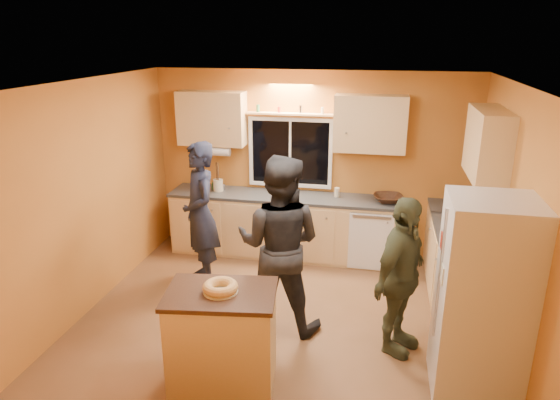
% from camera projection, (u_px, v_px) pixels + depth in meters
% --- Properties ---
extents(ground, '(4.50, 4.50, 0.00)m').
position_uv_depth(ground, '(284.00, 318.00, 5.65)').
color(ground, brown).
rests_on(ground, ground).
extents(room_shell, '(4.54, 4.04, 2.61)m').
position_uv_depth(room_shell, '(302.00, 171.00, 5.50)').
color(room_shell, '#C27B31').
rests_on(room_shell, ground).
extents(back_counter, '(4.23, 0.62, 0.90)m').
position_uv_depth(back_counter, '(308.00, 227.00, 7.08)').
color(back_counter, tan).
rests_on(back_counter, ground).
extents(right_counter, '(0.62, 1.84, 0.90)m').
position_uv_depth(right_counter, '(463.00, 278.00, 5.60)').
color(right_counter, tan).
rests_on(right_counter, ground).
extents(refrigerator, '(0.72, 0.70, 1.80)m').
position_uv_depth(refrigerator, '(482.00, 299.00, 4.26)').
color(refrigerator, silver).
rests_on(refrigerator, ground).
extents(island, '(1.04, 0.78, 0.93)m').
position_uv_depth(island, '(223.00, 337.00, 4.48)').
color(island, tan).
rests_on(island, ground).
extents(bundt_pastry, '(0.31, 0.31, 0.09)m').
position_uv_depth(bundt_pastry, '(220.00, 287.00, 4.32)').
color(bundt_pastry, tan).
rests_on(bundt_pastry, island).
extents(person_left, '(0.74, 0.80, 1.83)m').
position_uv_depth(person_left, '(200.00, 214.00, 6.21)').
color(person_left, black).
rests_on(person_left, ground).
extents(person_center, '(0.99, 0.80, 1.92)m').
position_uv_depth(person_center, '(279.00, 244.00, 5.22)').
color(person_center, black).
rests_on(person_center, ground).
extents(person_right, '(0.78, 1.03, 1.62)m').
position_uv_depth(person_right, '(401.00, 277.00, 4.84)').
color(person_right, '#383E27').
rests_on(person_right, ground).
extents(mixing_bowl, '(0.45, 0.45, 0.10)m').
position_uv_depth(mixing_bowl, '(388.00, 198.00, 6.72)').
color(mixing_bowl, black).
rests_on(mixing_bowl, back_counter).
extents(utensil_crock, '(0.14, 0.14, 0.17)m').
position_uv_depth(utensil_crock, '(218.00, 185.00, 7.17)').
color(utensil_crock, beige).
rests_on(utensil_crock, back_counter).
extents(potted_plant, '(0.33, 0.31, 0.31)m').
position_uv_depth(potted_plant, '(477.00, 244.00, 5.01)').
color(potted_plant, gray).
rests_on(potted_plant, right_counter).
extents(red_box, '(0.17, 0.14, 0.07)m').
position_uv_depth(red_box, '(471.00, 236.00, 5.51)').
color(red_box, '#A72A19').
rests_on(red_box, right_counter).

